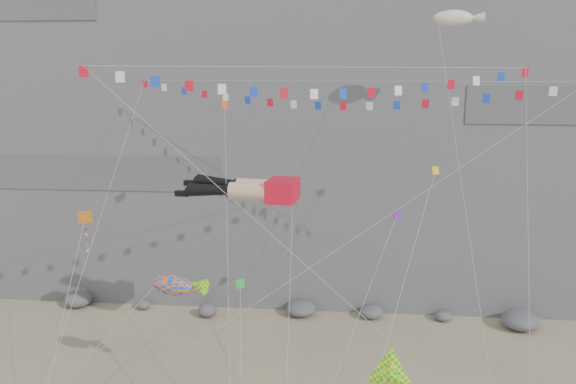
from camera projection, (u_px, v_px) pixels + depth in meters
name	position (u px, v px, depth m)	size (l,w,h in m)	color
cliff	(312.00, 29.00, 58.01)	(80.00, 28.00, 50.00)	slate
talus_boulders	(301.00, 309.00, 48.34)	(60.00, 3.00, 1.20)	slate
legs_kite	(250.00, 189.00, 34.88)	(8.11, 14.32, 18.13)	red
flag_banner_upper	(330.00, 81.00, 38.07)	(30.94, 18.78, 28.97)	red
flag_banner_lower	(329.00, 68.00, 31.17)	(24.11, 9.77, 23.99)	red
harlequin_kite	(85.00, 218.00, 33.06)	(2.27, 6.33, 13.30)	red
fish_windsock	(172.00, 285.00, 33.31)	(10.66, 8.00, 13.59)	#FF5D0D
delta_kite	(390.00, 374.00, 26.02)	(6.41, 3.82, 9.09)	#FCEE0C
blimp_windsock	(453.00, 19.00, 38.47)	(3.83, 15.50, 28.33)	beige
small_kite_a	(225.00, 110.00, 37.89)	(3.85, 16.35, 24.29)	#FF5215
small_kite_b	(396.00, 218.00, 35.16)	(6.62, 12.55, 17.66)	#6D1CA6
small_kite_c	(240.00, 286.00, 30.70)	(1.64, 7.10, 11.11)	green
small_kite_d	(434.00, 177.00, 34.00)	(6.59, 14.06, 20.69)	yellow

